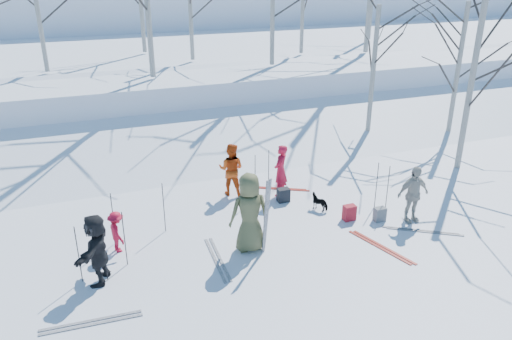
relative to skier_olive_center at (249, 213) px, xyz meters
name	(u,v)px	position (x,y,z in m)	size (l,w,h in m)	color
ground	(277,241)	(0.77, 0.11, -0.97)	(120.00, 120.00, 0.00)	white
snow_ramp	(203,144)	(0.77, 7.11, -0.82)	(70.00, 9.50, 1.40)	white
snow_plateau	(154,69)	(0.77, 17.11, 0.03)	(70.00, 18.00, 2.20)	white
far_hill	(112,13)	(0.77, 38.11, 1.03)	(90.00, 30.00, 6.00)	white
skier_olive_center	(249,213)	(0.00, 0.00, 0.00)	(0.95, 0.62, 1.94)	#4F5231
skier_red_north	(281,171)	(1.86, 2.49, -0.20)	(0.56, 0.37, 1.55)	red
skier_redor_behind	(231,169)	(0.54, 3.06, -0.19)	(0.76, 0.59, 1.57)	#BF3F0E
skier_red_seated	(117,232)	(-2.94, 1.01, -0.46)	(0.66, 0.38, 1.02)	red
skier_cream_east	(413,194)	(4.45, -0.18, -0.20)	(0.91, 0.38, 1.55)	beige
skier_grey_west	(97,249)	(-3.44, -0.09, -0.18)	(1.47, 0.47, 1.59)	black
dog	(320,202)	(2.52, 1.25, -0.74)	(0.25, 0.55, 0.46)	black
upright_ski_left	(265,217)	(0.29, -0.29, -0.02)	(0.07, 0.02, 1.90)	silver
upright_ski_right	(267,215)	(0.36, -0.20, -0.02)	(0.07, 0.02, 1.90)	silver
ski_pair_a	(422,231)	(4.41, -0.77, -0.96)	(1.71, 1.19, 0.02)	silver
ski_pair_b	(91,323)	(-3.73, -1.44, -0.96)	(1.91, 0.29, 0.02)	silver
ski_pair_c	(381,247)	(2.99, -1.06, -0.96)	(0.72, 1.88, 0.02)	maroon
ski_pair_d	(218,259)	(-0.86, -0.18, -0.96)	(0.28, 1.91, 0.02)	silver
ski_pair_e	(276,188)	(1.92, 2.91, -0.96)	(1.77, 1.08, 0.02)	maroon
ski_pole_a	(164,208)	(-1.72, 1.55, -0.30)	(0.02, 0.02, 1.34)	black
ski_pole_b	(269,172)	(1.59, 2.76, -0.30)	(0.02, 0.02, 1.34)	black
ski_pole_c	(377,185)	(4.02, 0.83, -0.30)	(0.02, 0.02, 1.34)	black
ski_pole_d	(113,219)	(-2.97, 1.40, -0.30)	(0.02, 0.02, 1.34)	black
ski_pole_e	(104,253)	(-3.31, -0.11, -0.30)	(0.02, 0.02, 1.34)	black
ski_pole_f	(125,239)	(-2.83, 0.34, -0.30)	(0.02, 0.02, 1.34)	black
ski_pole_g	(388,189)	(4.16, 0.52, -0.30)	(0.02, 0.02, 1.34)	black
ski_pole_h	(255,177)	(1.09, 2.54, -0.30)	(0.02, 0.02, 1.34)	black
ski_pole_i	(78,255)	(-3.82, 0.03, -0.30)	(0.02, 0.02, 1.34)	black
backpack_red	(349,213)	(2.97, 0.43, -0.76)	(0.32, 0.22, 0.42)	maroon
backpack_grey	(380,214)	(3.70, 0.10, -0.78)	(0.30, 0.20, 0.38)	slate
backpack_dark	(283,195)	(1.77, 2.05, -0.77)	(0.34, 0.24, 0.40)	black
birch_plateau_a	(190,1)	(1.87, 12.78, 3.77)	(4.16, 4.16, 5.08)	silver
birch_plateau_d	(36,3)	(-4.32, 12.34, 3.87)	(4.30, 4.30, 5.28)	silver
birch_edge_b	(472,81)	(8.23, 2.37, 1.93)	(4.66, 4.66, 5.81)	silver
birch_edge_c	(458,72)	(10.08, 5.04, 1.55)	(4.13, 4.13, 5.05)	silver
birch_edge_e	(373,76)	(6.82, 5.67, 1.52)	(4.09, 4.09, 4.98)	silver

